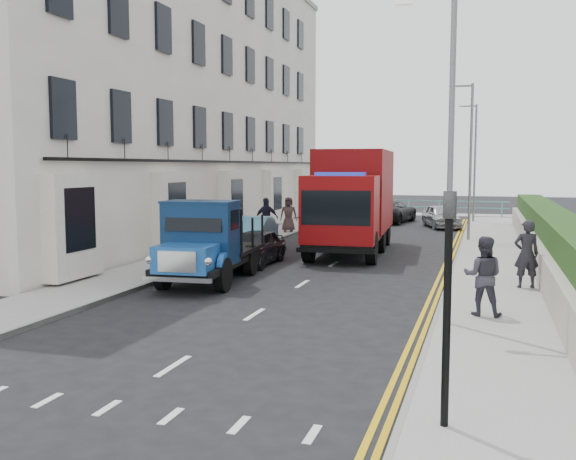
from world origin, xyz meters
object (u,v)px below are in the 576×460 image
at_px(red_lorry, 352,198).
at_px(parked_car_front, 254,247).
at_px(bedford_lorry, 203,247).
at_px(lamp_mid, 468,152).
at_px(lamp_far, 473,156).
at_px(lamp_near, 445,137).
at_px(pedestrian_east_near, 526,254).

relative_size(red_lorry, parked_car_front, 2.18).
relative_size(bedford_lorry, parked_car_front, 1.45).
xyz_separation_m(lamp_mid, lamp_far, (0.00, 10.00, 0.00)).
xyz_separation_m(lamp_far, parked_car_front, (-6.78, -18.95, -3.38)).
bearing_deg(lamp_near, bedford_lorry, 156.31).
relative_size(lamp_far, red_lorry, 0.89).
xyz_separation_m(bedford_lorry, parked_car_front, (0.06, 4.05, -0.49)).
relative_size(lamp_far, bedford_lorry, 1.35).
xyz_separation_m(parked_car_front, pedestrian_east_near, (8.70, -2.39, 0.43)).
xyz_separation_m(bedford_lorry, red_lorry, (2.63, 8.26, 1.04)).
xyz_separation_m(bedford_lorry, pedestrian_east_near, (8.76, 1.67, -0.06)).
bearing_deg(bedford_lorry, lamp_far, 68.52).
height_order(lamp_near, lamp_mid, same).
bearing_deg(lamp_far, bedford_lorry, -106.55).
xyz_separation_m(lamp_mid, bedford_lorry, (-6.83, -13.00, -2.90)).
height_order(lamp_near, pedestrian_east_near, lamp_near).
bearing_deg(pedestrian_east_near, lamp_mid, -94.55).
bearing_deg(parked_car_front, bedford_lorry, -91.26).
bearing_deg(lamp_mid, parked_car_front, -127.14).
xyz_separation_m(lamp_near, lamp_far, (0.00, 26.00, 0.00)).
xyz_separation_m(lamp_near, pedestrian_east_near, (1.92, 4.67, -2.95)).
height_order(lamp_near, parked_car_front, lamp_near).
height_order(lamp_far, bedford_lorry, lamp_far).
bearing_deg(pedestrian_east_near, parked_car_front, -29.53).
bearing_deg(lamp_near, pedestrian_east_near, 67.60).
bearing_deg(red_lorry, lamp_mid, 44.66).
height_order(lamp_near, lamp_far, same).
relative_size(lamp_mid, parked_car_front, 1.95).
distance_m(lamp_far, bedford_lorry, 24.17).
relative_size(lamp_near, pedestrian_east_near, 3.79).
distance_m(red_lorry, pedestrian_east_near, 9.07).
height_order(lamp_far, parked_car_front, lamp_far).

